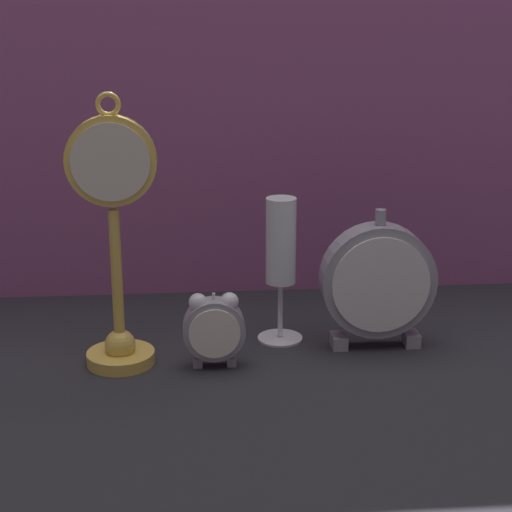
{
  "coord_description": "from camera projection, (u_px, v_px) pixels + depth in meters",
  "views": [
    {
      "loc": [
        -0.09,
        -0.97,
        0.46
      ],
      "look_at": [
        0.0,
        0.08,
        0.13
      ],
      "focal_mm": 60.0,
      "sensor_mm": 36.0,
      "label": 1
    }
  ],
  "objects": [
    {
      "name": "ground_plane",
      "position": [
        261.0,
        376.0,
        1.07
      ],
      "size": [
        4.0,
        4.0,
        0.0
      ],
      "primitive_type": "plane",
      "color": "#232328"
    },
    {
      "name": "champagne_flute",
      "position": [
        281.0,
        253.0,
        1.15
      ],
      "size": [
        0.06,
        0.06,
        0.2
      ],
      "color": "silver",
      "rests_on": "ground_plane"
    },
    {
      "name": "pocket_watch_on_stand",
      "position": [
        115.0,
        246.0,
        1.06
      ],
      "size": [
        0.11,
        0.09,
        0.35
      ],
      "color": "gold",
      "rests_on": "ground_plane"
    },
    {
      "name": "alarm_clock_twin_bell",
      "position": [
        214.0,
        327.0,
        1.08
      ],
      "size": [
        0.08,
        0.03,
        0.1
      ],
      "color": "gray",
      "rests_on": "ground_plane"
    },
    {
      "name": "fabric_backdrop_drape",
      "position": [
        242.0,
        118.0,
        1.3
      ],
      "size": [
        1.61,
        0.01,
        0.55
      ],
      "primitive_type": "cube",
      "color": "#8E4C7F",
      "rests_on": "ground_plane"
    },
    {
      "name": "mantel_clock_silver",
      "position": [
        378.0,
        282.0,
        1.13
      ],
      "size": [
        0.15,
        0.04,
        0.19
      ],
      "color": "gray",
      "rests_on": "ground_plane"
    }
  ]
}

